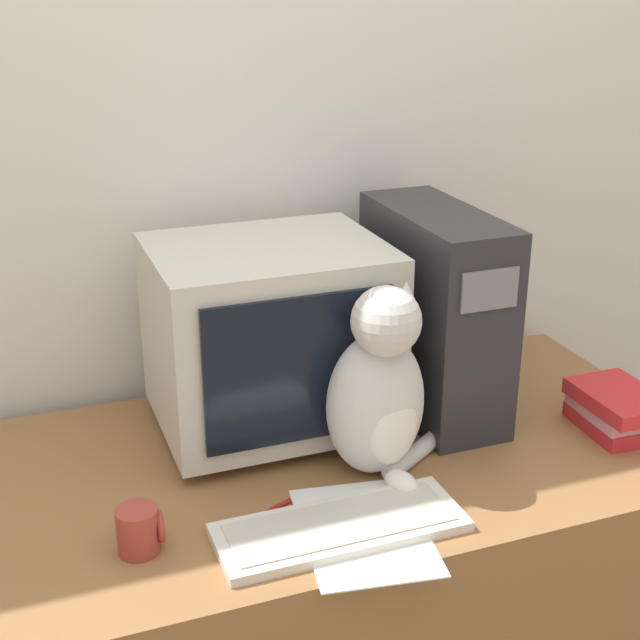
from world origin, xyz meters
The scene contains 10 objects.
wall_back centered at (0.00, 0.82, 1.25)m, with size 7.00×0.05×2.50m.
desk centered at (0.00, 0.38, 0.39)m, with size 1.58×0.75×0.78m.
crt_monitor centered at (-0.03, 0.53, 0.98)m, with size 0.46×0.38×0.39m.
computer_tower centered at (0.32, 0.50, 1.00)m, with size 0.17×0.43×0.44m.
keyboard centered at (-0.04, 0.13, 0.79)m, with size 0.43×0.16×0.02m.
cat centered at (0.10, 0.28, 0.95)m, with size 0.29×0.22×0.38m.
book_stack centered at (0.63, 0.26, 0.83)m, with size 0.16×0.20×0.09m.
pen centered at (-0.15, 0.21, 0.78)m, with size 0.13×0.06×0.01m.
paper_sheet centered at (0.00, 0.11, 0.78)m, with size 0.25×0.33×0.00m.
mug centered at (-0.37, 0.19, 0.82)m, with size 0.08×0.07×0.08m.
Camera 1 is at (-0.52, -1.06, 1.68)m, focal length 50.00 mm.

